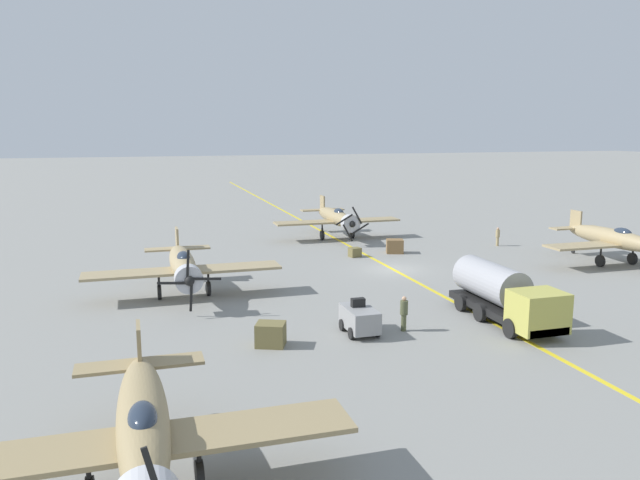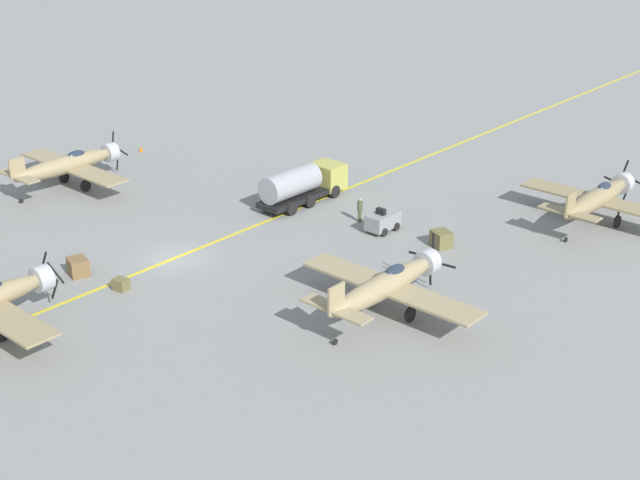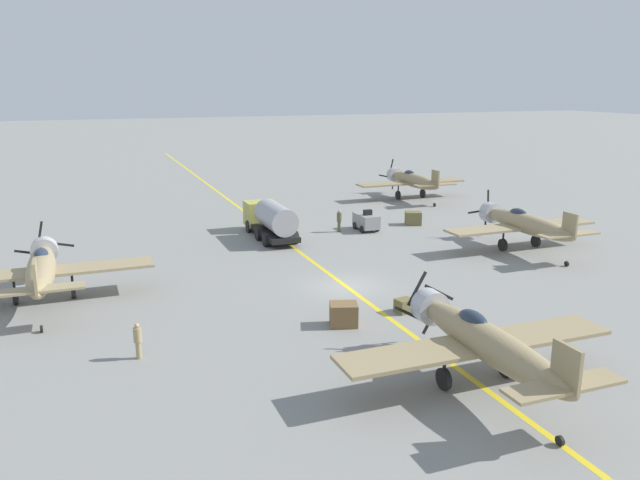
% 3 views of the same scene
% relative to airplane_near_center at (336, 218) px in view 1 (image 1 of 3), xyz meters
% --- Properties ---
extents(ground_plane, '(400.00, 400.00, 0.00)m').
position_rel_airplane_near_center_xyz_m(ground_plane, '(0.08, 13.79, -2.01)').
color(ground_plane, gray).
extents(taxiway_stripe, '(0.30, 160.00, 0.01)m').
position_rel_airplane_near_center_xyz_m(taxiway_stripe, '(0.08, 13.79, -2.01)').
color(taxiway_stripe, yellow).
rests_on(taxiway_stripe, ground).
extents(airplane_near_center, '(12.00, 9.98, 3.65)m').
position_rel_airplane_near_center_xyz_m(airplane_near_center, '(0.00, 0.00, 0.00)').
color(airplane_near_center, '#9B875E').
rests_on(airplane_near_center, ground).
extents(airplane_mid_left, '(12.00, 9.98, 3.77)m').
position_rel_airplane_near_center_xyz_m(airplane_mid_left, '(-16.82, 17.18, 0.00)').
color(airplane_mid_left, tan).
rests_on(airplane_mid_left, ground).
extents(airplane_far_right, '(12.00, 9.98, 3.77)m').
position_rel_airplane_near_center_xyz_m(airplane_far_right, '(18.46, 38.41, -0.00)').
color(airplane_far_right, '#968259').
rests_on(airplane_far_right, ground).
extents(airplane_mid_right, '(12.00, 9.98, 3.80)m').
position_rel_airplane_near_center_xyz_m(airplane_mid_right, '(15.64, 16.92, 0.00)').
color(airplane_mid_right, tan).
rests_on(airplane_mid_right, ground).
extents(fuel_tanker, '(2.67, 8.00, 2.98)m').
position_rel_airplane_near_center_xyz_m(fuel_tanker, '(-0.57, 27.31, -0.50)').
color(fuel_tanker, black).
rests_on(fuel_tanker, ground).
extents(tow_tractor, '(1.57, 2.60, 1.79)m').
position_rel_airplane_near_center_xyz_m(tow_tractor, '(7.62, 26.91, -1.22)').
color(tow_tractor, gray).
rests_on(tow_tractor, ground).
extents(ground_crew_walking, '(0.40, 0.40, 1.85)m').
position_rel_airplane_near_center_xyz_m(ground_crew_walking, '(5.28, 27.17, -1.00)').
color(ground_crew_walking, '#515638').
rests_on(ground_crew_walking, ground).
extents(ground_crew_inspecting, '(0.36, 0.36, 1.67)m').
position_rel_airplane_near_center_xyz_m(ground_crew_inspecting, '(-12.63, 7.76, -1.10)').
color(ground_crew_inspecting, tan).
rests_on(ground_crew_inspecting, ground).
extents(supply_crate_by_tanker, '(1.70, 1.58, 1.14)m').
position_rel_airplane_near_center_xyz_m(supply_crate_by_tanker, '(12.37, 27.39, -1.44)').
color(supply_crate_by_tanker, brown).
rests_on(supply_crate_by_tanker, ground).
extents(supply_crate_mid_lane, '(1.69, 1.54, 1.16)m').
position_rel_airplane_near_center_xyz_m(supply_crate_mid_lane, '(-2.53, 8.10, -1.43)').
color(supply_crate_mid_lane, brown).
rests_on(supply_crate_mid_lane, ground).
extents(supply_crate_outboard, '(1.03, 0.91, 0.75)m').
position_rel_airplane_near_center_xyz_m(supply_crate_outboard, '(1.24, 8.62, -1.64)').
color(supply_crate_outboard, brown).
rests_on(supply_crate_outboard, ground).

